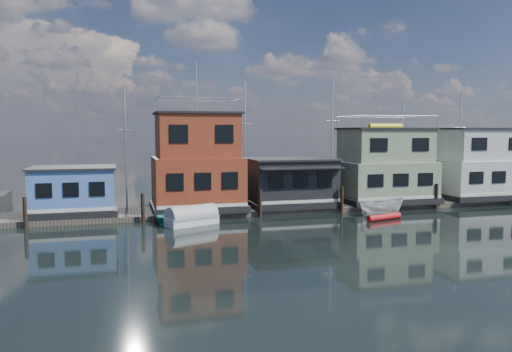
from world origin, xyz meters
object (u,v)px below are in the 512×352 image
object	(u,v)px
houseboat_green	(385,167)
houseboat_dark	(290,182)
dinghy_teal	(187,217)
motorboat	(382,207)
red_kayak	(384,217)
tarp_runabout	(192,217)
houseboat_red	(197,164)
houseboat_white	(478,165)
houseboat_blue	(74,191)

from	to	relation	value
houseboat_green	houseboat_dark	bearing A→B (deg)	-179.88
dinghy_teal	houseboat_dark	bearing A→B (deg)	-62.10
motorboat	red_kayak	size ratio (longest dim) A/B	1.13
houseboat_dark	tarp_runabout	distance (m)	10.43
houseboat_red	houseboat_white	size ratio (longest dim) A/B	1.41
houseboat_dark	motorboat	size ratio (longest dim) A/B	2.01
dinghy_teal	houseboat_green	bearing A→B (deg)	-72.40
red_kayak	dinghy_teal	xyz separation A→B (m)	(-14.63, 2.80, 0.22)
houseboat_green	houseboat_white	size ratio (longest dim) A/B	1.00
motorboat	tarp_runabout	xyz separation A→B (m)	(-15.27, -0.01, -0.14)
houseboat_blue	houseboat_dark	bearing A→B (deg)	-0.06
red_kayak	dinghy_teal	bearing A→B (deg)	152.66
houseboat_red	motorboat	world-z (taller)	houseboat_red
houseboat_red	houseboat_green	size ratio (longest dim) A/B	1.41
houseboat_red	tarp_runabout	world-z (taller)	houseboat_red
red_kayak	motorboat	bearing A→B (deg)	49.10
houseboat_dark	dinghy_teal	distance (m)	10.33
houseboat_white	houseboat_green	bearing A→B (deg)	180.00
motorboat	red_kayak	distance (m)	2.22
houseboat_blue	red_kayak	world-z (taller)	houseboat_blue
red_kayak	tarp_runabout	bearing A→B (deg)	155.72
houseboat_dark	dinghy_teal	world-z (taller)	houseboat_dark
motorboat	tarp_runabout	bearing A→B (deg)	98.38
dinghy_teal	motorboat	bearing A→B (deg)	-87.21
houseboat_dark	red_kayak	distance (m)	8.70
houseboat_blue	tarp_runabout	xyz separation A→B (m)	(8.35, -4.66, -1.63)
houseboat_blue	houseboat_red	bearing A→B (deg)	0.00
houseboat_dark	tarp_runabout	size ratio (longest dim) A/B	1.83
houseboat_blue	red_kayak	bearing A→B (deg)	-16.26
houseboat_dark	tarp_runabout	world-z (taller)	houseboat_dark
houseboat_red	red_kayak	bearing A→B (deg)	-26.63
houseboat_white	houseboat_dark	bearing A→B (deg)	-179.94
houseboat_blue	houseboat_white	xyz separation A→B (m)	(36.50, 0.00, 1.33)
red_kayak	tarp_runabout	world-z (taller)	tarp_runabout
houseboat_white	motorboat	size ratio (longest dim) A/B	2.29
houseboat_green	red_kayak	size ratio (longest dim) A/B	2.58
houseboat_blue	houseboat_green	world-z (taller)	houseboat_green
houseboat_green	houseboat_red	bearing A→B (deg)	-180.00
houseboat_green	motorboat	world-z (taller)	houseboat_green
dinghy_teal	houseboat_red	bearing A→B (deg)	-14.30
houseboat_blue	dinghy_teal	world-z (taller)	houseboat_blue
houseboat_white	tarp_runabout	xyz separation A→B (m)	(-28.15, -4.66, -2.96)
houseboat_white	tarp_runabout	world-z (taller)	houseboat_white
houseboat_white	houseboat_red	bearing A→B (deg)	-180.00
houseboat_red	red_kayak	distance (m)	15.29
houseboat_blue	houseboat_red	xyz separation A→B (m)	(9.50, 0.00, 1.90)
houseboat_green	dinghy_teal	world-z (taller)	houseboat_green
tarp_runabout	dinghy_teal	distance (m)	0.88
tarp_runabout	houseboat_white	bearing A→B (deg)	-13.49
motorboat	houseboat_dark	bearing A→B (deg)	61.19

